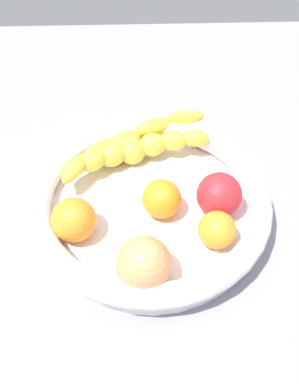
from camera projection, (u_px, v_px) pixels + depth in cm
name	position (u px, v px, depth cm)	size (l,w,h in cm)	color
kitchen_counter	(150.00, 222.00, 68.27)	(120.00, 120.00, 3.00)	gray
fruit_bowl	(150.00, 203.00, 64.98)	(35.24, 35.24, 5.72)	white
banana_draped_left	(133.00, 151.00, 69.26)	(10.83, 23.55, 5.07)	yellow
banana_draped_right	(128.00, 141.00, 71.08)	(16.29, 23.08, 4.87)	yellow
orange_front	(162.00, 199.00, 62.54)	(5.65, 5.65, 5.65)	orange
orange_mid_left	(74.00, 220.00, 59.67)	(6.17, 6.17, 6.17)	orange
orange_mid_right	(217.00, 230.00, 59.15)	(5.19, 5.19, 5.19)	orange
peach_blush	(144.00, 263.00, 54.50)	(7.04, 7.04, 7.04)	#F8945B
tomato_red	(219.00, 195.00, 62.48)	(6.51, 6.51, 6.51)	red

